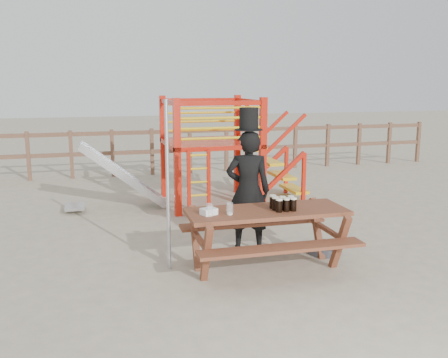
% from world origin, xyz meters
% --- Properties ---
extents(ground, '(60.00, 60.00, 0.00)m').
position_xyz_m(ground, '(0.00, 0.00, 0.00)').
color(ground, '#B2A58A').
rests_on(ground, ground).
extents(back_fence, '(15.09, 0.09, 1.20)m').
position_xyz_m(back_fence, '(0.00, 7.00, 0.74)').
color(back_fence, brown).
rests_on(back_fence, ground).
extents(playground_fort, '(4.71, 1.84, 2.10)m').
position_xyz_m(playground_fort, '(0.12, 3.58, 1.07)').
color(playground_fort, red).
rests_on(playground_fort, ground).
extents(picnic_table, '(2.05, 1.43, 0.78)m').
position_xyz_m(picnic_table, '(0.02, -0.06, 0.50)').
color(picnic_table, brown).
rests_on(picnic_table, ground).
extents(man_with_hat, '(0.72, 0.57, 2.03)m').
position_xyz_m(man_with_hat, '(0.03, 0.73, 0.91)').
color(man_with_hat, black).
rests_on(man_with_hat, ground).
extents(metal_pole, '(0.05, 0.05, 2.16)m').
position_xyz_m(metal_pole, '(-1.18, 0.28, 1.08)').
color(metal_pole, '#B2B2B7').
rests_on(metal_pole, ground).
extents(parasol_base, '(0.47, 0.47, 0.20)m').
position_xyz_m(parasol_base, '(1.01, 0.27, 0.06)').
color(parasol_base, '#38383D').
rests_on(parasol_base, ground).
extents(paper_bag, '(0.22, 0.19, 0.08)m').
position_xyz_m(paper_bag, '(-0.75, -0.10, 0.82)').
color(paper_bag, white).
rests_on(paper_bag, picnic_table).
extents(stout_pints, '(0.29, 0.29, 0.17)m').
position_xyz_m(stout_pints, '(0.20, -0.14, 0.87)').
color(stout_pints, black).
rests_on(stout_pints, picnic_table).
extents(empty_glasses, '(0.33, 0.09, 0.15)m').
position_xyz_m(empty_glasses, '(-0.63, -0.16, 0.85)').
color(empty_glasses, silver).
rests_on(empty_glasses, picnic_table).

